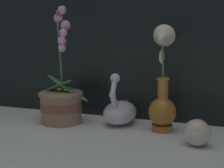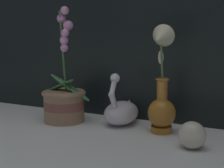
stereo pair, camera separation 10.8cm
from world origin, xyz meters
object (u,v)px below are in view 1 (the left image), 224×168
(blue_vase, at_px, (162,92))
(glass_sphere, at_px, (197,133))
(orchid_potted_plant, at_px, (61,101))
(swan_figurine, at_px, (120,111))

(blue_vase, relative_size, glass_sphere, 4.51)
(blue_vase, distance_m, glass_sphere, 0.19)
(orchid_potted_plant, relative_size, swan_figurine, 2.21)
(orchid_potted_plant, distance_m, glass_sphere, 0.51)
(glass_sphere, bearing_deg, swan_figurine, 153.21)
(orchid_potted_plant, xyz_separation_m, blue_vase, (0.37, 0.02, 0.05))
(blue_vase, bearing_deg, orchid_potted_plant, -177.24)
(swan_figurine, bearing_deg, blue_vase, -14.25)
(swan_figurine, xyz_separation_m, blue_vase, (0.16, -0.04, 0.09))
(orchid_potted_plant, xyz_separation_m, swan_figurine, (0.21, 0.06, -0.03))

